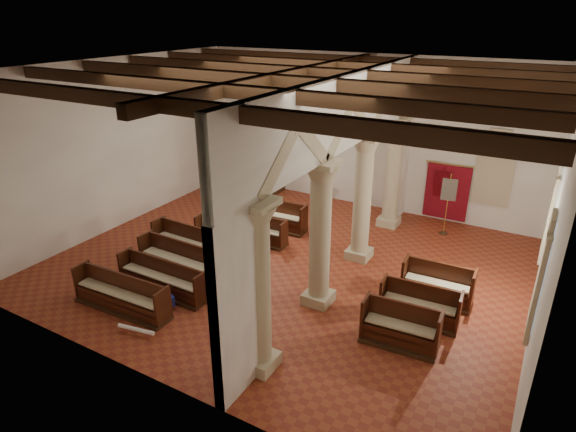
% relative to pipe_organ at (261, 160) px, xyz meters
% --- Properties ---
extents(floor, '(14.00, 14.00, 0.00)m').
position_rel_pipe_organ_xyz_m(floor, '(4.50, -5.50, -1.37)').
color(floor, brown).
rests_on(floor, ground).
extents(ceiling, '(14.00, 14.00, 0.00)m').
position_rel_pipe_organ_xyz_m(ceiling, '(4.50, -5.50, 4.63)').
color(ceiling, '#311E10').
rests_on(ceiling, wall_back).
extents(wall_back, '(14.00, 0.02, 6.00)m').
position_rel_pipe_organ_xyz_m(wall_back, '(4.50, 0.50, 1.63)').
color(wall_back, white).
rests_on(wall_back, floor).
extents(wall_front, '(14.00, 0.02, 6.00)m').
position_rel_pipe_organ_xyz_m(wall_front, '(4.50, -11.50, 1.63)').
color(wall_front, white).
rests_on(wall_front, floor).
extents(wall_left, '(0.02, 12.00, 6.00)m').
position_rel_pipe_organ_xyz_m(wall_left, '(-2.50, -5.50, 1.63)').
color(wall_left, white).
rests_on(wall_left, floor).
extents(wall_right, '(0.02, 12.00, 6.00)m').
position_rel_pipe_organ_xyz_m(wall_right, '(11.50, -5.50, 1.63)').
color(wall_right, white).
rests_on(wall_right, floor).
extents(ceiling_beams, '(13.80, 11.80, 0.30)m').
position_rel_pipe_organ_xyz_m(ceiling_beams, '(4.50, -5.50, 4.45)').
color(ceiling_beams, '#342210').
rests_on(ceiling_beams, wall_back).
extents(arcade, '(0.90, 11.90, 6.00)m').
position_rel_pipe_organ_xyz_m(arcade, '(6.30, -5.50, 2.19)').
color(arcade, tan).
rests_on(arcade, floor).
extents(window_right_a, '(0.03, 1.00, 2.20)m').
position_rel_pipe_organ_xyz_m(window_right_a, '(11.48, -7.00, 0.83)').
color(window_right_a, '#367963').
rests_on(window_right_a, wall_right).
extents(window_right_b, '(0.03, 1.00, 2.20)m').
position_rel_pipe_organ_xyz_m(window_right_b, '(11.48, -3.00, 0.83)').
color(window_right_b, '#367963').
rests_on(window_right_b, wall_right).
extents(window_back, '(1.00, 0.03, 2.20)m').
position_rel_pipe_organ_xyz_m(window_back, '(9.50, 0.48, 0.83)').
color(window_back, '#367963').
rests_on(window_back, wall_back).
extents(pipe_organ, '(2.10, 0.85, 4.40)m').
position_rel_pipe_organ_xyz_m(pipe_organ, '(0.00, 0.00, 0.00)').
color(pipe_organ, '#342210').
rests_on(pipe_organ, floor).
extents(lectern, '(0.58, 0.62, 1.19)m').
position_rel_pipe_organ_xyz_m(lectern, '(3.09, -0.50, -0.88)').
color(lectern, '#321C10').
rests_on(lectern, floor).
extents(dossal_curtain, '(1.80, 0.07, 2.17)m').
position_rel_pipe_organ_xyz_m(dossal_curtain, '(8.00, 0.42, -0.21)').
color(dossal_curtain, maroon).
rests_on(dossal_curtain, floor).
extents(processional_banner, '(0.51, 0.65, 2.26)m').
position_rel_pipe_organ_xyz_m(processional_banner, '(8.28, -0.76, -0.59)').
color(processional_banner, '#342210').
rests_on(processional_banner, floor).
extents(hymnal_box_a, '(0.34, 0.31, 0.27)m').
position_rel_pipe_organ_xyz_m(hymnal_box_a, '(2.93, -9.25, -1.13)').
color(hymnal_box_a, navy).
rests_on(hymnal_box_a, floor).
extents(hymnal_box_b, '(0.34, 0.28, 0.33)m').
position_rel_pipe_organ_xyz_m(hymnal_box_b, '(4.01, -8.23, -1.11)').
color(hymnal_box_b, navy).
rests_on(hymnal_box_b, floor).
extents(hymnal_box_c, '(0.44, 0.40, 0.37)m').
position_rel_pipe_organ_xyz_m(hymnal_box_c, '(3.46, -6.68, -1.09)').
color(hymnal_box_c, navy).
rests_on(hymnal_box_c, floor).
extents(tube_heater_a, '(1.03, 0.28, 0.10)m').
position_rel_pipe_organ_xyz_m(tube_heater_a, '(3.00, -10.55, -1.21)').
color(tube_heater_a, silver).
rests_on(tube_heater_a, floor).
extents(tube_heater_b, '(0.99, 0.50, 0.10)m').
position_rel_pipe_organ_xyz_m(tube_heater_b, '(2.50, -9.90, -1.21)').
color(tube_heater_b, white).
rests_on(tube_heater_b, floor).
extents(nave_pew_0, '(2.98, 0.77, 1.02)m').
position_rel_pipe_organ_xyz_m(nave_pew_0, '(1.88, -9.93, -1.04)').
color(nave_pew_0, '#342210').
rests_on(nave_pew_0, floor).
extents(nave_pew_1, '(2.90, 0.66, 0.98)m').
position_rel_pipe_organ_xyz_m(nave_pew_1, '(2.20, -8.73, -1.05)').
color(nave_pew_1, '#342210').
rests_on(nave_pew_1, floor).
extents(nave_pew_2, '(3.36, 0.84, 1.11)m').
position_rel_pipe_organ_xyz_m(nave_pew_2, '(2.31, -7.80, -1.01)').
color(nave_pew_2, '#342210').
rests_on(nave_pew_2, floor).
extents(nave_pew_3, '(3.45, 0.85, 1.11)m').
position_rel_pipe_organ_xyz_m(nave_pew_3, '(1.90, -6.78, -1.01)').
color(nave_pew_3, '#342210').
rests_on(nave_pew_3, floor).
extents(nave_pew_4, '(2.59, 0.81, 0.97)m').
position_rel_pipe_organ_xyz_m(nave_pew_4, '(2.21, -5.45, -1.05)').
color(nave_pew_4, '#342210').
rests_on(nave_pew_4, floor).
extents(nave_pew_5, '(2.81, 0.73, 0.95)m').
position_rel_pipe_organ_xyz_m(nave_pew_5, '(2.47, -4.67, -1.06)').
color(nave_pew_5, '#342210').
rests_on(nave_pew_5, floor).
extents(nave_pew_6, '(3.28, 0.88, 1.07)m').
position_rel_pipe_organ_xyz_m(nave_pew_6, '(2.32, -3.41, -1.02)').
color(nave_pew_6, '#342210').
rests_on(nave_pew_6, floor).
extents(aisle_pew_0, '(1.88, 0.84, 1.09)m').
position_rel_pipe_organ_xyz_m(aisle_pew_0, '(8.81, -7.69, -1.00)').
color(aisle_pew_0, '#342210').
rests_on(aisle_pew_0, floor).
extents(aisle_pew_1, '(2.05, 0.80, 1.02)m').
position_rel_pipe_organ_xyz_m(aisle_pew_1, '(8.94, -6.50, -1.03)').
color(aisle_pew_1, '#342210').
rests_on(aisle_pew_1, floor).
extents(aisle_pew_2, '(1.93, 0.81, 1.11)m').
position_rel_pipe_organ_xyz_m(aisle_pew_2, '(9.11, -5.32, -1.00)').
color(aisle_pew_2, '#342210').
rests_on(aisle_pew_2, floor).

